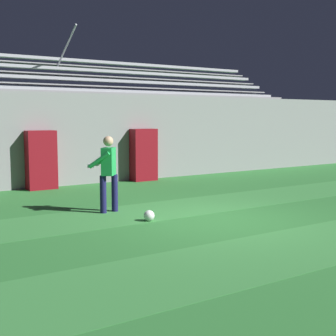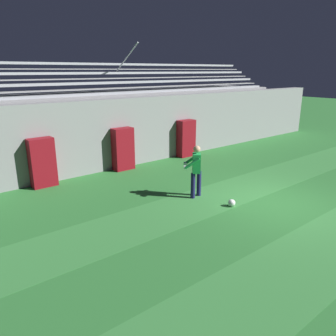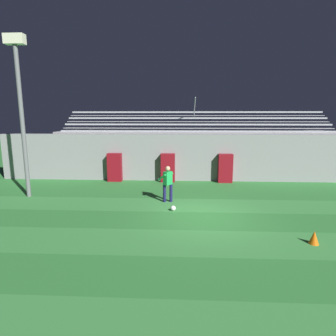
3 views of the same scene
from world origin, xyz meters
TOP-DOWN VIEW (x-y plane):
  - ground_plane at (0.00, 0.00)m, footprint 80.00×80.00m
  - turf_stripe_near at (0.00, -6.00)m, footprint 28.00×1.87m
  - turf_stripe_mid at (0.00, -2.26)m, footprint 28.00×1.87m
  - turf_stripe_far at (0.00, 1.49)m, footprint 28.00×1.87m
  - back_wall at (0.00, 6.50)m, footprint 24.00×0.60m
  - padding_pillar_gate_left at (-1.70, 5.95)m, footprint 0.83×0.44m
  - padding_pillar_gate_right at (1.70, 5.95)m, footprint 0.83×0.44m
  - padding_pillar_far_left at (-4.90, 5.95)m, footprint 0.83×0.44m
  - bleacher_stand at (-0.00, 8.49)m, footprint 18.00×3.35m
  - floodlight_pole at (-8.36, 2.48)m, footprint 0.90×0.36m
  - goalkeeper at (-1.52, 1.92)m, footprint 0.73×0.74m
  - soccer_ball at (-1.22, 0.68)m, footprint 0.22×0.22m
  - traffic_cone at (3.20, -2.19)m, footprint 0.30×0.30m

SIDE VIEW (x-z plane):
  - ground_plane at x=0.00m, z-range 0.00..0.00m
  - turf_stripe_near at x=0.00m, z-range 0.00..0.01m
  - turf_stripe_mid at x=0.00m, z-range 0.00..0.01m
  - turf_stripe_far at x=0.00m, z-range 0.00..0.01m
  - soccer_ball at x=-1.22m, z-range 0.00..0.22m
  - traffic_cone at x=3.20m, z-range 0.00..0.42m
  - padding_pillar_gate_left at x=-1.70m, z-range 0.00..1.69m
  - padding_pillar_gate_right at x=1.70m, z-range 0.00..1.69m
  - padding_pillar_far_left at x=-4.90m, z-range 0.00..1.69m
  - goalkeeper at x=-1.52m, z-range 0.12..1.79m
  - back_wall at x=0.00m, z-range 0.00..2.80m
  - bleacher_stand at x=0.00m, z-range -1.01..4.01m
  - floodlight_pole at x=-8.36m, z-range 1.04..8.51m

